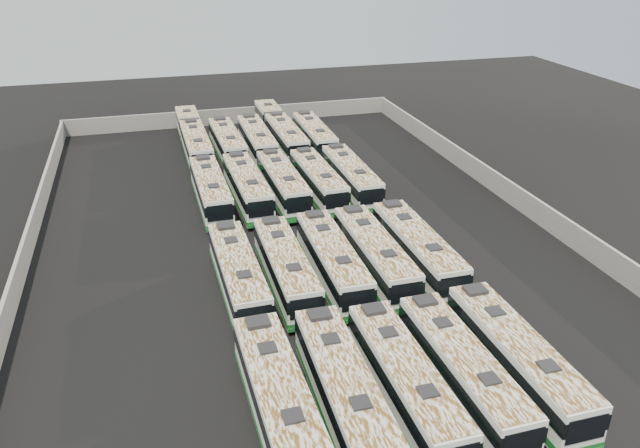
# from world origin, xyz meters

# --- Properties ---
(ground) EXTENTS (140.00, 140.00, 0.00)m
(ground) POSITION_xyz_m (0.00, 0.00, 0.00)
(ground) COLOR black
(ground) RESTS_ON ground
(perimeter_wall) EXTENTS (45.20, 73.20, 2.20)m
(perimeter_wall) POSITION_xyz_m (0.00, 0.00, 1.10)
(perimeter_wall) COLOR slate
(perimeter_wall) RESTS_ON ground
(bus_front_far_left) EXTENTS (2.98, 13.00, 3.65)m
(bus_front_far_left) POSITION_xyz_m (-6.47, -23.40, 1.87)
(bus_front_far_left) COLOR silver
(bus_front_far_left) RESTS_ON ground
(bus_front_left) EXTENTS (2.92, 12.75, 3.58)m
(bus_front_left) POSITION_xyz_m (-2.87, -23.40, 1.83)
(bus_front_left) COLOR silver
(bus_front_left) RESTS_ON ground
(bus_front_center) EXTENTS (2.70, 12.41, 3.49)m
(bus_front_center) POSITION_xyz_m (0.71, -23.52, 1.79)
(bus_front_center) COLOR silver
(bus_front_center) RESTS_ON ground
(bus_front_right) EXTENTS (2.78, 12.45, 3.50)m
(bus_front_right) POSITION_xyz_m (4.24, -23.50, 1.79)
(bus_front_right) COLOR silver
(bus_front_right) RESTS_ON ground
(bus_front_far_right) EXTENTS (2.73, 12.75, 3.59)m
(bus_front_far_right) POSITION_xyz_m (7.82, -23.46, 1.84)
(bus_front_far_right) COLOR silver
(bus_front_far_right) RESTS_ON ground
(bus_midfront_far_left) EXTENTS (2.85, 12.55, 3.52)m
(bus_midfront_far_left) POSITION_xyz_m (-6.43, -9.10, 1.80)
(bus_midfront_far_left) COLOR silver
(bus_midfront_far_left) RESTS_ON ground
(bus_midfront_left) EXTENTS (2.67, 12.43, 3.50)m
(bus_midfront_left) POSITION_xyz_m (-2.83, -9.04, 1.79)
(bus_midfront_left) COLOR silver
(bus_midfront_left) RESTS_ON ground
(bus_midfront_center) EXTENTS (2.85, 12.69, 3.57)m
(bus_midfront_center) POSITION_xyz_m (0.82, -9.03, 1.82)
(bus_midfront_center) COLOR silver
(bus_midfront_center) RESTS_ON ground
(bus_midfront_right) EXTENTS (2.71, 12.77, 3.60)m
(bus_midfront_right) POSITION_xyz_m (4.25, -9.02, 1.84)
(bus_midfront_right) COLOR silver
(bus_midfront_right) RESTS_ON ground
(bus_midfront_far_right) EXTENTS (2.77, 12.94, 3.65)m
(bus_midfront_far_right) POSITION_xyz_m (7.80, -9.08, 1.87)
(bus_midfront_far_right) COLOR silver
(bus_midfront_far_right) RESTS_ON ground
(bus_midback_far_left) EXTENTS (2.81, 12.60, 3.54)m
(bus_midback_far_left) POSITION_xyz_m (-6.42, 7.80, 1.81)
(bus_midback_far_left) COLOR silver
(bus_midback_far_left) RESTS_ON ground
(bus_midback_left) EXTENTS (3.01, 12.81, 3.60)m
(bus_midback_left) POSITION_xyz_m (-2.87, 7.67, 1.84)
(bus_midback_left) COLOR silver
(bus_midback_left) RESTS_ON ground
(bus_midback_center) EXTENTS (2.88, 12.70, 3.57)m
(bus_midback_center) POSITION_xyz_m (0.70, 7.69, 1.83)
(bus_midback_center) COLOR silver
(bus_midback_center) RESTS_ON ground
(bus_midback_right) EXTENTS (2.89, 12.44, 3.49)m
(bus_midback_right) POSITION_xyz_m (4.34, 7.58, 1.78)
(bus_midback_right) COLOR silver
(bus_midback_right) RESTS_ON ground
(bus_midback_far_right) EXTENTS (2.72, 12.62, 3.56)m
(bus_midback_far_right) POSITION_xyz_m (7.84, 7.60, 1.82)
(bus_midback_far_right) COLOR silver
(bus_midback_far_right) RESTS_ON ground
(bus_back_far_left) EXTENTS (2.84, 19.60, 3.55)m
(bus_back_far_left) POSITION_xyz_m (-6.43, 25.35, 1.81)
(bus_back_far_left) COLOR silver
(bus_back_far_left) RESTS_ON ground
(bus_back_left) EXTENTS (2.94, 12.59, 3.53)m
(bus_back_left) POSITION_xyz_m (-2.75, 22.05, 1.81)
(bus_back_left) COLOR silver
(bus_back_left) RESTS_ON ground
(bus_back_center) EXTENTS (2.76, 12.78, 3.60)m
(bus_back_center) POSITION_xyz_m (0.79, 21.98, 1.84)
(bus_back_center) COLOR silver
(bus_back_center) RESTS_ON ground
(bus_back_right) EXTENTS (2.79, 19.78, 3.59)m
(bus_back_right) POSITION_xyz_m (4.35, 25.44, 1.83)
(bus_back_right) COLOR silver
(bus_back_right) RESTS_ON ground
(bus_back_far_right) EXTENTS (2.82, 12.47, 3.50)m
(bus_back_far_right) POSITION_xyz_m (7.90, 21.91, 1.79)
(bus_back_far_right) COLOR silver
(bus_back_far_right) RESTS_ON ground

